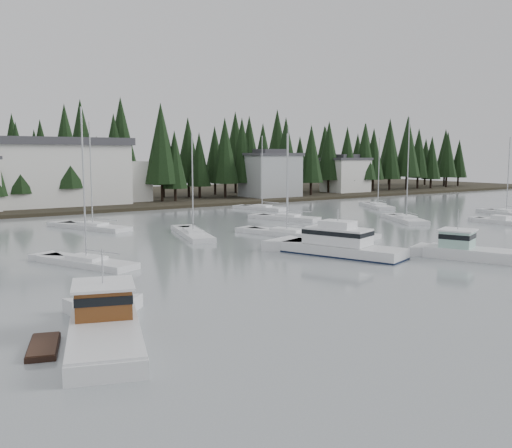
{
  "coord_description": "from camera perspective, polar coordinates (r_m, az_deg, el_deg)",
  "views": [
    {
      "loc": [
        -29.81,
        -12.67,
        8.7
      ],
      "look_at": [
        -1.04,
        29.12,
        2.5
      ],
      "focal_mm": 40.0,
      "sensor_mm": 36.0,
      "label": 1
    }
  ],
  "objects": [
    {
      "name": "sailboat_5",
      "position": [
        47.06,
        -16.58,
        -3.89
      ],
      "size": [
        5.87,
        9.49,
        12.88
      ],
      "rotation": [
        0.0,
        0.0,
        1.98
      ],
      "color": "silver",
      "rests_on": "ground"
    },
    {
      "name": "house_east_a",
      "position": [
        112.1,
        1.43,
        5.02
      ],
      "size": [
        10.6,
        8.48,
        9.25
      ],
      "color": "#999EA0",
      "rests_on": "ground"
    },
    {
      "name": "sailboat_1",
      "position": [
        95.99,
        12.09,
        1.65
      ],
      "size": [
        6.56,
        9.28,
        11.95
      ],
      "rotation": [
        0.0,
        0.0,
        1.09
      ],
      "color": "silver",
      "rests_on": "ground"
    },
    {
      "name": "runabout_1",
      "position": [
        61.01,
        9.88,
        -1.21
      ],
      "size": [
        3.19,
        5.38,
        1.42
      ],
      "rotation": [
        0.0,
        0.0,
        1.78
      ],
      "color": "silver",
      "rests_on": "ground"
    },
    {
      "name": "sailboat_10",
      "position": [
        90.34,
        0.61,
        1.49
      ],
      "size": [
        4.96,
        8.46,
        12.15
      ],
      "rotation": [
        0.0,
        0.0,
        1.89
      ],
      "color": "silver",
      "rests_on": "ground"
    },
    {
      "name": "sailboat_6",
      "position": [
        61.64,
        3.09,
        -1.1
      ],
      "size": [
        5.47,
        10.45,
        11.45
      ],
      "rotation": [
        0.0,
        0.0,
        1.88
      ],
      "color": "silver",
      "rests_on": "ground"
    },
    {
      "name": "sailboat_0",
      "position": [
        76.56,
        3.19,
        0.49
      ],
      "size": [
        5.91,
        9.04,
        12.92
      ],
      "rotation": [
        0.0,
        0.0,
        1.98
      ],
      "color": "silver",
      "rests_on": "ground"
    },
    {
      "name": "far_shore_land",
      "position": [
        113.98,
        -19.3,
        2.2
      ],
      "size": [
        240.0,
        54.0,
        1.0
      ],
      "primitive_type": "cube",
      "color": "black",
      "rests_on": "ground"
    },
    {
      "name": "runabout_2",
      "position": [
        78.79,
        23.27,
        0.16
      ],
      "size": [
        2.57,
        6.8,
        1.42
      ],
      "rotation": [
        0.0,
        0.0,
        1.63
      ],
      "color": "silver",
      "rests_on": "ground"
    },
    {
      "name": "sailboat_4",
      "position": [
        77.18,
        14.79,
        0.32
      ],
      "size": [
        6.71,
        9.2,
        14.0
      ],
      "rotation": [
        0.0,
        0.0,
        1.08
      ],
      "color": "silver",
      "rests_on": "ground"
    },
    {
      "name": "sailboat_3",
      "position": [
        90.45,
        23.74,
        0.9
      ],
      "size": [
        4.68,
        8.39,
        11.71
      ],
      "rotation": [
        0.0,
        0.0,
        1.29
      ],
      "color": "silver",
      "rests_on": "ground"
    },
    {
      "name": "conifer_treeline",
      "position": [
        103.44,
        -17.68,
        1.81
      ],
      "size": [
        200.0,
        22.0,
        20.0
      ],
      "primitive_type": null,
      "color": "black",
      "rests_on": "ground"
    },
    {
      "name": "harbor_inn",
      "position": [
        98.77,
        -18.83,
        4.9
      ],
      "size": [
        29.5,
        11.5,
        10.9
      ],
      "color": "silver",
      "rests_on": "ground"
    },
    {
      "name": "cabin_cruiser_center",
      "position": [
        49.99,
        8.5,
        -2.32
      ],
      "size": [
        6.74,
        11.29,
        4.64
      ],
      "rotation": [
        0.0,
        0.0,
        1.91
      ],
      "color": "silver",
      "rests_on": "ground"
    },
    {
      "name": "sailboat_2",
      "position": [
        69.78,
        -16.0,
        -0.41
      ],
      "size": [
        6.42,
        10.78,
        13.03
      ],
      "rotation": [
        0.0,
        0.0,
        1.95
      ],
      "color": "silver",
      "rests_on": "ground"
    },
    {
      "name": "lobster_boat_teal",
      "position": [
        51.13,
        20.8,
        -2.66
      ],
      "size": [
        5.83,
        8.83,
        4.64
      ],
      "rotation": [
        0.0,
        0.0,
        1.95
      ],
      "color": "silver",
      "rests_on": "ground"
    },
    {
      "name": "lobster_boat_brown",
      "position": [
        28.01,
        -15.12,
        -10.22
      ],
      "size": [
        6.75,
        10.1,
        4.74
      ],
      "rotation": [
        0.0,
        0.0,
        1.24
      ],
      "color": "silver",
      "rests_on": "ground"
    },
    {
      "name": "house_east_b",
      "position": [
        127.73,
        8.94,
        4.96
      ],
      "size": [
        9.54,
        7.42,
        8.25
      ],
      "color": "silver",
      "rests_on": "ground"
    },
    {
      "name": "sailboat_9",
      "position": [
        61.37,
        -6.3,
        -1.17
      ],
      "size": [
        5.28,
        10.92,
        11.4
      ],
      "rotation": [
        0.0,
        0.0,
        1.29
      ],
      "color": "silver",
      "rests_on": "ground"
    }
  ]
}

